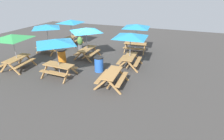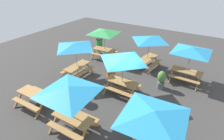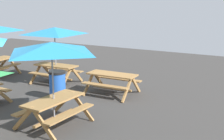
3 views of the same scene
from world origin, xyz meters
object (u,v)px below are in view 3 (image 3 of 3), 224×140
object	(u,v)px
picnic_table_4	(55,35)
picnic_table_1	(112,79)
trash_bin_blue	(57,85)
picnic_table_3	(52,54)

from	to	relation	value
picnic_table_4	picnic_table_1	bearing A→B (deg)	-6.04
trash_bin_blue	picnic_table_4	bearing A→B (deg)	131.47
picnic_table_3	picnic_table_4	bearing A→B (deg)	41.12
picnic_table_1	trash_bin_blue	world-z (taller)	trash_bin_blue
picnic_table_1	picnic_table_3	bearing A→B (deg)	-90.17
picnic_table_3	picnic_table_4	xyz separation A→B (m)	(-2.91, 3.53, 0.00)
picnic_table_1	picnic_table_3	distance (m)	3.62
picnic_table_4	trash_bin_blue	xyz separation A→B (m)	(1.42, -1.61, -1.49)
picnic_table_3	trash_bin_blue	world-z (taller)	picnic_table_3
picnic_table_3	picnic_table_4	world-z (taller)	same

